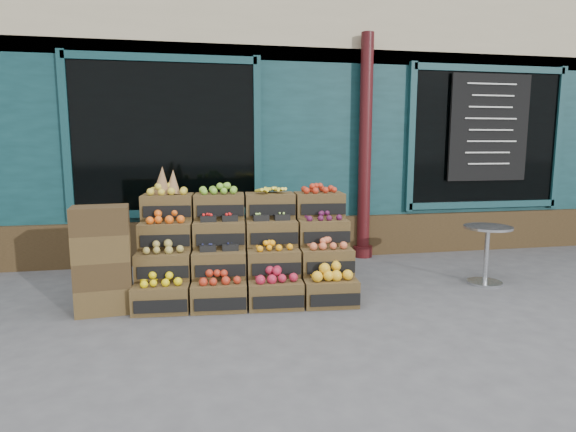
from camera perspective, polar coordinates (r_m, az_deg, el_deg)
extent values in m
plane|color=#4A4A4D|center=(5.05, 3.83, -10.70)|extent=(60.00, 60.00, 0.00)
cube|color=#11363A|center=(9.91, -4.00, 12.82)|extent=(12.00, 6.00, 4.80)
cube|color=#11363A|center=(6.96, -0.86, 7.22)|extent=(12.00, 0.12, 3.00)
cube|color=#392A17|center=(7.03, -0.73, -2.62)|extent=(12.00, 0.18, 0.60)
cube|color=black|center=(6.79, -14.33, 9.04)|extent=(2.40, 0.06, 2.00)
cube|color=black|center=(8.11, 22.36, 8.55)|extent=(2.40, 0.06, 2.00)
cylinder|color=#3E0E10|center=(7.08, 9.12, 7.95)|extent=(0.18, 0.18, 3.20)
cube|color=black|center=(8.04, 22.74, 9.60)|extent=(1.30, 0.04, 1.60)
cube|color=#4C391E|center=(5.05, -14.74, -9.30)|extent=(0.58, 0.43, 0.28)
cube|color=black|center=(4.87, -15.07, -10.34)|extent=(0.51, 0.06, 0.12)
cube|color=yellow|center=(5.00, -14.82, -7.31)|extent=(0.46, 0.33, 0.09)
cube|color=#4C391E|center=(5.00, -8.15, -9.28)|extent=(0.58, 0.43, 0.28)
cube|color=black|center=(4.82, -8.21, -10.34)|extent=(0.51, 0.06, 0.12)
cube|color=#A52916|center=(4.95, -8.20, -7.25)|extent=(0.46, 0.33, 0.09)
cube|color=#4C391E|center=(5.02, -1.51, -9.15)|extent=(0.58, 0.43, 0.28)
cube|color=black|center=(4.83, -1.30, -10.19)|extent=(0.51, 0.06, 0.12)
cube|color=maroon|center=(4.96, -1.52, -7.05)|extent=(0.46, 0.33, 0.11)
cube|color=#4C391E|center=(5.10, 4.99, -8.89)|extent=(0.58, 0.43, 0.28)
cube|color=black|center=(4.91, 5.47, -9.90)|extent=(0.51, 0.06, 0.12)
cube|color=gold|center=(5.04, 5.02, -6.70)|extent=(0.46, 0.33, 0.13)
cube|color=#4C391E|center=(5.20, -14.49, -5.62)|extent=(0.58, 0.43, 0.28)
cube|color=black|center=(5.01, -14.80, -6.49)|extent=(0.51, 0.06, 0.12)
cube|color=olive|center=(5.16, -14.57, -3.63)|extent=(0.46, 0.33, 0.09)
cube|color=#4C391E|center=(5.15, -8.14, -5.57)|extent=(0.58, 0.43, 0.28)
cube|color=black|center=(4.96, -8.20, -6.45)|extent=(0.51, 0.06, 0.12)
cube|color=#191C3F|center=(5.12, -8.18, -3.90)|extent=(0.46, 0.33, 0.03)
cube|color=#4C391E|center=(5.17, -1.75, -5.44)|extent=(0.58, 0.43, 0.28)
cube|color=black|center=(4.98, -1.56, -6.32)|extent=(0.51, 0.06, 0.12)
cube|color=orange|center=(5.13, -1.76, -3.54)|extent=(0.46, 0.33, 0.07)
cube|color=#4C391E|center=(5.24, 4.53, -5.26)|extent=(0.58, 0.43, 0.28)
cube|color=black|center=(5.05, 4.96, -6.11)|extent=(0.51, 0.06, 0.12)
cube|color=#D5623C|center=(5.20, 4.55, -3.31)|extent=(0.46, 0.33, 0.09)
cube|color=#4C391E|center=(5.37, -14.26, -2.16)|extent=(0.58, 0.43, 0.28)
cube|color=black|center=(5.18, -14.55, -2.87)|extent=(0.51, 0.06, 0.12)
cube|color=#DF5612|center=(5.34, -14.34, -0.19)|extent=(0.46, 0.33, 0.10)
cube|color=#4C391E|center=(5.32, -8.14, -2.07)|extent=(0.58, 0.43, 0.28)
cube|color=black|center=(5.13, -8.19, -2.79)|extent=(0.51, 0.06, 0.12)
cube|color=red|center=(5.29, -8.17, -0.41)|extent=(0.46, 0.33, 0.04)
cube|color=#4C391E|center=(5.33, -1.97, -1.96)|extent=(0.58, 0.43, 0.28)
cube|color=black|center=(5.14, -1.79, -2.68)|extent=(0.51, 0.06, 0.12)
cube|color=#9BC756|center=(5.31, -1.98, -0.33)|extent=(0.46, 0.33, 0.03)
cube|color=#4C391E|center=(5.41, 4.09, -1.83)|extent=(0.58, 0.43, 0.28)
cube|color=black|center=(5.22, 4.50, -2.53)|extent=(0.51, 0.06, 0.12)
cube|color=#4C1237|center=(5.38, 4.11, -0.02)|extent=(0.46, 0.33, 0.07)
cube|color=#4C391E|center=(5.56, -14.05, 1.09)|extent=(0.58, 0.43, 0.28)
cube|color=black|center=(5.36, -14.32, 0.51)|extent=(0.51, 0.06, 0.12)
cube|color=gold|center=(5.53, -14.12, 2.98)|extent=(0.46, 0.33, 0.09)
cube|color=#4C391E|center=(5.51, -8.13, 1.20)|extent=(0.58, 0.43, 0.28)
cube|color=black|center=(5.31, -8.18, 0.62)|extent=(0.51, 0.06, 0.12)
cube|color=#6DA72E|center=(5.49, -8.17, 3.11)|extent=(0.46, 0.33, 0.09)
cube|color=#4C391E|center=(5.52, -2.18, 1.29)|extent=(0.58, 0.43, 0.28)
cube|color=black|center=(5.32, -2.01, 0.72)|extent=(0.51, 0.06, 0.12)
cube|color=yellow|center=(5.50, -2.19, 3.16)|extent=(0.46, 0.33, 0.08)
cube|color=#4C391E|center=(5.59, 3.69, 1.37)|extent=(0.58, 0.43, 0.28)
cube|color=black|center=(5.40, 4.06, 0.81)|extent=(0.51, 0.06, 0.12)
cube|color=#B42B15|center=(5.57, 3.70, 3.20)|extent=(0.46, 0.33, 0.08)
cube|color=#392A17|center=(5.22, -4.90, -8.45)|extent=(2.29, 0.57, 0.28)
cube|color=#392A17|center=(5.41, -4.99, -6.33)|extent=(2.29, 0.57, 0.55)
cube|color=#392A17|center=(5.60, -5.07, -4.36)|extent=(2.29, 0.57, 0.83)
cone|color=olive|center=(5.53, -14.71, 4.12)|extent=(0.19, 0.19, 0.32)
cone|color=olive|center=(5.57, -13.47, 3.98)|extent=(0.17, 0.17, 0.28)
cube|color=#4C391E|center=(5.20, -20.89, -9.13)|extent=(0.56, 0.42, 0.27)
cube|color=#392A17|center=(5.13, -21.05, -6.29)|extent=(0.56, 0.42, 0.27)
cube|color=#4C391E|center=(5.07, -21.21, -3.39)|extent=(0.56, 0.42, 0.27)
cube|color=#392A17|center=(5.03, -21.37, -0.42)|extent=(0.56, 0.42, 0.27)
cylinder|color=silver|center=(6.29, 22.27, -7.30)|extent=(0.41, 0.41, 0.03)
cylinder|color=silver|center=(6.21, 22.44, -4.37)|extent=(0.06, 0.06, 0.67)
cylinder|color=silver|center=(6.14, 22.62, -1.24)|extent=(0.56, 0.56, 0.03)
imported|color=#1B5E34|center=(7.49, -13.75, 2.68)|extent=(0.80, 0.68, 1.85)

